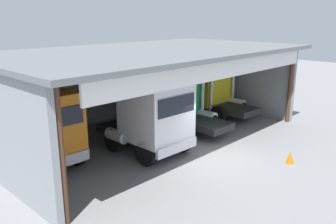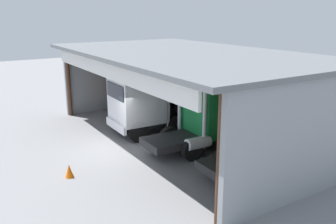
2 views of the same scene
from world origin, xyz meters
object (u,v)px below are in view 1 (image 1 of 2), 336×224
Objects in this scene: tool_cart at (166,104)px; traffic_cone at (290,157)px; oil_drum at (154,105)px; truck_orange_center_right_bay at (41,128)px; truck_green_center_left_bay at (177,97)px; truck_white_left_bay at (153,116)px; truck_yellow_center_bay at (210,86)px.

tool_cart reaches higher than traffic_cone.
oil_drum is at bearing 79.09° from traffic_cone.
truck_orange_center_right_bay reaches higher than tool_cart.
oil_drum is 1.54× the size of traffic_cone.
truck_green_center_left_bay is at bearing -115.25° from oil_drum.
truck_orange_center_right_bay reaches higher than oil_drum.
oil_drum is at bearing -160.78° from truck_orange_center_right_bay.
truck_green_center_left_bay reaches higher than truck_orange_center_right_bay.
truck_green_center_left_bay is 4.38m from oil_drum.
truck_orange_center_right_bay is 10.71m from tool_cart.
truck_white_left_bay is at bearing -140.71° from tool_cart.
tool_cart is (10.29, 2.64, -1.30)m from truck_orange_center_right_bay.
truck_green_center_left_bay is 9.09× the size of traffic_cone.
traffic_cone is (-2.60, -10.10, -0.22)m from tool_cart.
oil_drum is at bearing 127.14° from tool_cart.
truck_orange_center_right_bay is 11.74m from truck_yellow_center_bay.
truck_white_left_bay reaches higher than traffic_cone.
truck_orange_center_right_bay is at bearing 178.57° from truck_green_center_left_bay.
truck_orange_center_right_bay is 0.93× the size of truck_white_left_bay.
truck_yellow_center_bay is (11.74, 0.04, 0.15)m from truck_orange_center_right_bay.
truck_orange_center_right_bay is at bearing -178.50° from truck_yellow_center_bay.
truck_yellow_center_bay is at bearing 61.63° from traffic_cone.
truck_green_center_left_bay reaches higher than tool_cart.
traffic_cone is at bearing -104.45° from tool_cart.
truck_yellow_center_bay reaches higher than oil_drum.
truck_green_center_left_bay reaches higher than truck_white_left_bay.
truck_orange_center_right_bay is 0.96× the size of truck_yellow_center_bay.
truck_green_center_left_bay reaches higher than traffic_cone.
truck_white_left_bay reaches higher than truck_orange_center_right_bay.
traffic_cone is (-2.08, -10.79, -0.15)m from oil_drum.
truck_green_center_left_bay is 7.23m from traffic_cone.
truck_orange_center_right_bay is 4.62× the size of tool_cart.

